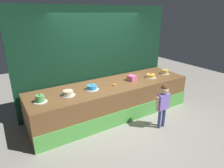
# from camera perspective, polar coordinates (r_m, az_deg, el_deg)

# --- Properties ---
(ground_plane) EXTENTS (12.00, 12.00, 0.00)m
(ground_plane) POSITION_cam_1_polar(r_m,az_deg,el_deg) (4.80, 3.82, -11.32)
(ground_plane) COLOR gray
(stage_platform) EXTENTS (4.15, 1.19, 0.82)m
(stage_platform) POSITION_cam_1_polar(r_m,az_deg,el_deg) (5.03, 0.06, -4.44)
(stage_platform) COLOR brown
(stage_platform) RESTS_ON ground_plane
(curtain_backdrop) EXTENTS (4.38, 0.08, 2.68)m
(curtain_backdrop) POSITION_cam_1_polar(r_m,az_deg,el_deg) (5.30, -3.95, 7.46)
(curtain_backdrop) COLOR #113823
(curtain_backdrop) RESTS_ON ground_plane
(child_figure) EXTENTS (0.41, 0.19, 1.05)m
(child_figure) POSITION_cam_1_polar(r_m,az_deg,el_deg) (4.47, 14.78, -4.62)
(child_figure) COLOR #3F4C8C
(child_figure) RESTS_ON ground_plane
(pink_box) EXTENTS (0.22, 0.23, 0.14)m
(pink_box) POSITION_cam_1_polar(r_m,az_deg,el_deg) (5.15, 5.78, 1.78)
(pink_box) COLOR pink
(pink_box) RESTS_ON stage_platform
(donut) EXTENTS (0.10, 0.10, 0.03)m
(donut) POSITION_cam_1_polar(r_m,az_deg,el_deg) (4.80, 0.60, -0.18)
(donut) COLOR orange
(donut) RESTS_ON stage_platform
(cake_far_left) EXTENTS (0.27, 0.27, 0.18)m
(cake_far_left) POSITION_cam_1_polar(r_m,az_deg,el_deg) (4.16, -20.28, -4.07)
(cake_far_left) COLOR white
(cake_far_left) RESTS_ON stage_platform
(cake_left) EXTENTS (0.30, 0.30, 0.15)m
(cake_left) POSITION_cam_1_polar(r_m,az_deg,el_deg) (4.31, -12.70, -2.63)
(cake_left) COLOR silver
(cake_left) RESTS_ON stage_platform
(cake_center) EXTENTS (0.32, 0.32, 0.13)m
(cake_center) POSITION_cam_1_polar(r_m,az_deg,el_deg) (4.55, -5.93, -1.02)
(cake_center) COLOR white
(cake_center) RESTS_ON stage_platform
(cake_right) EXTENTS (0.32, 0.32, 0.13)m
(cake_right) POSITION_cam_1_polar(r_m,az_deg,el_deg) (5.46, 11.22, 2.33)
(cake_right) COLOR silver
(cake_right) RESTS_ON stage_platform
(cake_far_right) EXTENTS (0.27, 0.27, 0.15)m
(cake_far_right) POSITION_cam_1_polar(r_m,az_deg,el_deg) (5.89, 15.19, 3.42)
(cake_far_right) COLOR silver
(cake_far_right) RESTS_ON stage_platform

